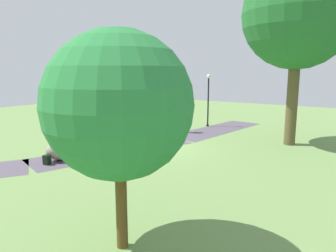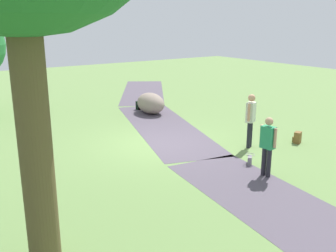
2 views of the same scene
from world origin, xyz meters
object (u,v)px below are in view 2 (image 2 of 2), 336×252
Objects in this scene: man_near_boulder at (251,117)px; handbag_on_grass at (250,160)px; woman_with_handbag at (268,143)px; backpack_by_boulder at (139,105)px; lawn_boulder at (151,103)px; spare_backpack_on_lawn at (297,138)px.

man_near_boulder is 4.71× the size of handbag_on_grass.
handbag_on_grass is (0.89, -0.31, -0.82)m from woman_with_handbag.
handbag_on_grass is 0.96× the size of backpack_by_boulder.
lawn_boulder reaches higher than backpack_by_boulder.
backpack_by_boulder is at bearing -8.21° from woman_with_handbag.
handbag_on_grass is at bearing 99.97° from spare_backpack_on_lawn.
backpack_by_boulder is (0.97, 0.04, -0.27)m from lawn_boulder.
backpack_by_boulder is at bearing 1.27° from man_near_boulder.
lawn_boulder is 6.07m from man_near_boulder.
backpack_by_boulder is at bearing -6.95° from handbag_on_grass.
man_near_boulder is 7.06m from backpack_by_boulder.
spare_backpack_on_lawn is (-6.67, -1.83, -0.27)m from lawn_boulder.
man_near_boulder is (2.03, -1.46, 0.10)m from woman_with_handbag.
handbag_on_grass is at bearing -19.15° from woman_with_handbag.
woman_with_handbag is 4.33× the size of handbag_on_grass.
handbag_on_grass is 0.96× the size of spare_backpack_on_lawn.
woman_with_handbag is (-8.06, 1.34, 0.49)m from lawn_boulder.
spare_backpack_on_lawn is at bearing -164.62° from lawn_boulder.
woman_with_handbag reaches higher than lawn_boulder.
woman_with_handbag is 2.50m from man_near_boulder.
woman_with_handbag is 1.25m from handbag_on_grass.
handbag_on_grass is 2.91m from spare_backpack_on_lawn.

